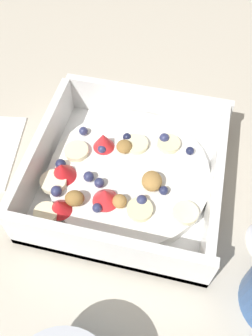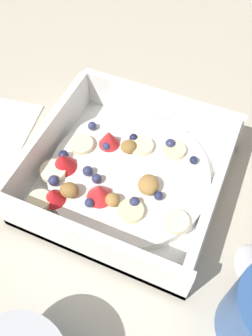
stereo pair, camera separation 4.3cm
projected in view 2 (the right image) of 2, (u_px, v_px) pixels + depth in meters
The scene contains 3 objects.
ground_plane at pixel (125, 191), 0.44m from camera, with size 2.40×2.40×0.00m, color beige.
fruit_bowl at pixel (124, 174), 0.44m from camera, with size 0.22×0.22×0.06m.
spoon at pixel (252, 288), 0.37m from camera, with size 0.06×0.17×0.01m.
Camera 2 is at (-0.09, 0.21, 0.38)m, focal length 38.79 mm.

